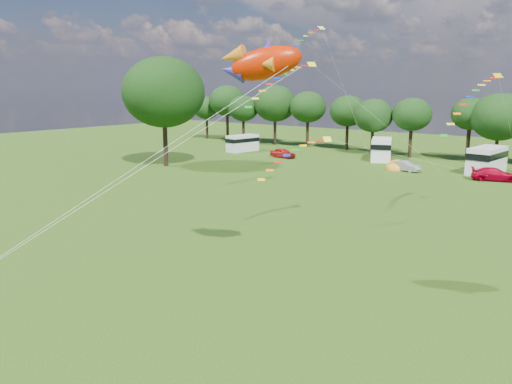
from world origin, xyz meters
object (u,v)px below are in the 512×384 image
Objects in this scene: fish_kite at (260,63)px; campervan_a at (242,143)px; car_b at (405,166)px; car_c at (495,174)px; car_a at (283,153)px; campervan_b at (381,149)px; tent_orange at (397,169)px; big_tree at (163,92)px; campervan_c at (487,159)px.

campervan_a is at bearing 108.96° from fish_kite.
car_b is 0.74× the size of car_c.
car_a is at bearing 70.55° from car_c.
fish_kite is (7.65, -37.70, 10.21)m from car_b.
car_a is 13.32m from campervan_b.
tent_orange is at bearing 70.63° from car_b.
car_c is (34.64, 14.76, -8.34)m from big_tree.
campervan_a is 34.43m from campervan_c.
car_c is 36.37m from campervan_a.
campervan_b is at bearing 48.37° from big_tree.
big_tree is 18.63m from campervan_a.
car_c is 0.70× the size of campervan_b.
campervan_b is 2.02× the size of tent_orange.
campervan_a reaches higher than car_b.
car_a is 46.75m from fish_kite.
campervan_b is (20.57, 4.38, 0.23)m from campervan_a.
campervan_c is at bearing 5.19° from car_c.
car_c is at bearing 23.07° from big_tree.
fish_kite is (-0.19, -42.03, 9.19)m from campervan_c.
car_b is at bearing -83.36° from car_a.
car_b is 0.53× the size of campervan_c.
campervan_b is (-5.95, 6.49, 0.96)m from car_b.
campervan_c is at bearing 30.30° from big_tree.
car_b is at bearing 79.79° from fish_kite.
car_b is 0.52× the size of campervan_b.
big_tree is 2.06× the size of campervan_b.
campervan_a reaches higher than car_a.
campervan_a is at bearing 95.62° from big_tree.
car_b is at bearing 124.36° from campervan_c.
fish_kite is at bearing -174.79° from campervan_c.
big_tree reaches higher than campervan_b.
big_tree is at bearing 125.78° from campervan_c.
big_tree is at bearing 123.14° from fish_kite.
campervan_a is (-26.52, 2.11, 0.74)m from car_b.
car_c is (27.47, -0.29, 0.02)m from car_a.
car_a is 0.87× the size of car_c.
big_tree is at bearing -165.69° from campervan_a.
tent_orange is (16.50, 0.41, -0.64)m from car_a.
fish_kite is at bearing -138.80° from car_a.
big_tree is 4.16× the size of tent_orange.
campervan_c reaches higher than car_c.
tent_orange is (23.67, 15.45, -9.00)m from big_tree.
campervan_a is at bearing 176.75° from tent_orange.
campervan_b is 1.01× the size of campervan_c.
car_b is 0.63× the size of campervan_a.
car_a is 17.69m from car_b.
car_b is at bearing 70.98° from car_c.
car_a is 9.05m from campervan_a.
car_c is at bearing 65.07° from fish_kite.
campervan_a is at bearing 85.65° from car_a.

